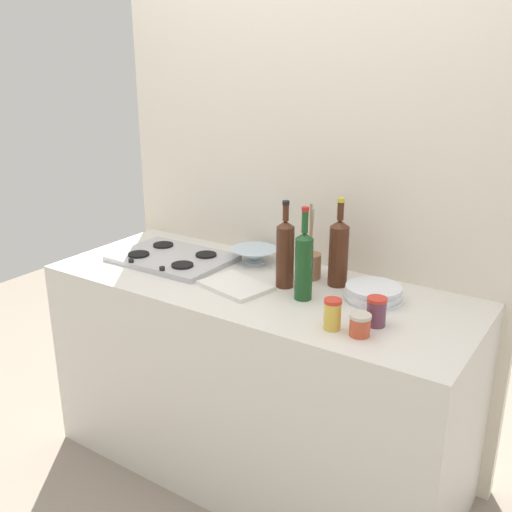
# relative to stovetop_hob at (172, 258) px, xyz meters

# --- Properties ---
(ground_plane) EXTENTS (6.00, 6.00, 0.00)m
(ground_plane) POSITION_rel_stovetop_hob_xyz_m (0.47, -0.02, -0.91)
(ground_plane) COLOR gray
(ground_plane) RESTS_ON ground
(counter_block) EXTENTS (1.80, 0.70, 0.90)m
(counter_block) POSITION_rel_stovetop_hob_xyz_m (0.47, -0.02, -0.46)
(counter_block) COLOR silver
(counter_block) RESTS_ON ground
(backsplash_panel) EXTENTS (1.90, 0.06, 2.18)m
(backsplash_panel) POSITION_rel_stovetop_hob_xyz_m (0.47, 0.36, 0.18)
(backsplash_panel) COLOR beige
(backsplash_panel) RESTS_ON ground
(stovetop_hob) EXTENTS (0.52, 0.37, 0.04)m
(stovetop_hob) POSITION_rel_stovetop_hob_xyz_m (0.00, 0.00, 0.00)
(stovetop_hob) COLOR #B2B2B7
(stovetop_hob) RESTS_ON counter_block
(plate_stack) EXTENTS (0.22, 0.22, 0.06)m
(plate_stack) POSITION_rel_stovetop_hob_xyz_m (0.94, 0.08, 0.02)
(plate_stack) COLOR white
(plate_stack) RESTS_ON counter_block
(wine_bottle_leftmost) EXTENTS (0.07, 0.07, 0.36)m
(wine_bottle_leftmost) POSITION_rel_stovetop_hob_xyz_m (0.71, -0.05, 0.13)
(wine_bottle_leftmost) COLOR #19471E
(wine_bottle_leftmost) RESTS_ON counter_block
(wine_bottle_mid_left) EXTENTS (0.07, 0.07, 0.36)m
(wine_bottle_mid_left) POSITION_rel_stovetop_hob_xyz_m (0.59, 0.02, 0.13)
(wine_bottle_mid_left) COLOR #472314
(wine_bottle_mid_left) RESTS_ON counter_block
(wine_bottle_mid_right) EXTENTS (0.08, 0.08, 0.36)m
(wine_bottle_mid_right) POSITION_rel_stovetop_hob_xyz_m (0.76, 0.15, 0.13)
(wine_bottle_mid_right) COLOR #472314
(wine_bottle_mid_right) RESTS_ON counter_block
(mixing_bowl) EXTENTS (0.21, 0.21, 0.07)m
(mixing_bowl) POSITION_rel_stovetop_hob_xyz_m (0.33, 0.18, 0.02)
(mixing_bowl) COLOR silver
(mixing_bowl) RESTS_ON counter_block
(utensil_crock) EXTENTS (0.10, 0.10, 0.32)m
(utensil_crock) POSITION_rel_stovetop_hob_xyz_m (0.62, 0.16, 0.05)
(utensil_crock) COLOR #996B4C
(utensil_crock) RESTS_ON counter_block
(condiment_jar_front) EXTENTS (0.07, 0.07, 0.08)m
(condiment_jar_front) POSITION_rel_stovetop_hob_xyz_m (1.02, -0.22, 0.03)
(condiment_jar_front) COLOR #C64C2D
(condiment_jar_front) RESTS_ON counter_block
(condiment_jar_rear) EXTENTS (0.07, 0.07, 0.10)m
(condiment_jar_rear) POSITION_rel_stovetop_hob_xyz_m (1.04, -0.12, 0.04)
(condiment_jar_rear) COLOR #66384C
(condiment_jar_rear) RESTS_ON counter_block
(condiment_jar_spare) EXTENTS (0.06, 0.06, 0.11)m
(condiment_jar_spare) POSITION_rel_stovetop_hob_xyz_m (0.92, -0.23, 0.04)
(condiment_jar_spare) COLOR gold
(condiment_jar_spare) RESTS_ON counter_block
(cutting_board) EXTENTS (0.31, 0.25, 0.02)m
(cutting_board) POSITION_rel_stovetop_hob_xyz_m (0.43, -0.11, -0.00)
(cutting_board) COLOR silver
(cutting_board) RESTS_ON counter_block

